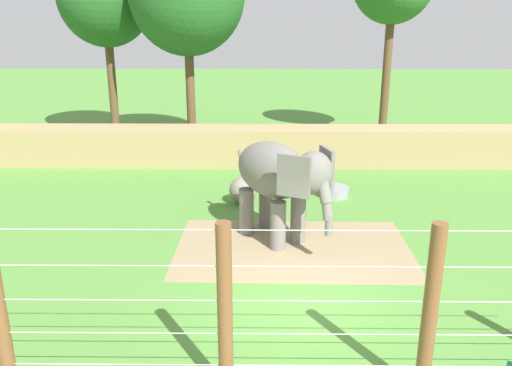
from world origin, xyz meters
TOP-DOWN VIEW (x-y plane):
  - ground_plane at (0.00, 0.00)m, footprint 120.00×120.00m
  - dirt_patch at (-0.06, 3.05)m, footprint 6.70×4.25m
  - embankment_wall at (0.00, 12.12)m, footprint 36.00×1.80m
  - elephant at (-0.47, 3.62)m, footprint 3.18×3.46m
  - enrichment_ball at (-1.61, 6.79)m, footprint 0.98×0.98m
  - cable_fence at (0.06, -2.91)m, footprint 11.65×0.26m
  - water_tub at (1.70, 7.64)m, footprint 1.10×1.10m

SIDE VIEW (x-z plane):
  - ground_plane at x=0.00m, z-range 0.00..0.00m
  - dirt_patch at x=-0.06m, z-range 0.00..0.01m
  - water_tub at x=1.70m, z-range 0.01..0.36m
  - enrichment_ball at x=-1.61m, z-range 0.00..0.98m
  - embankment_wall at x=0.00m, z-range 0.00..1.66m
  - cable_fence at x=0.06m, z-range 0.01..3.21m
  - elephant at x=-0.47m, z-range 0.48..3.44m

